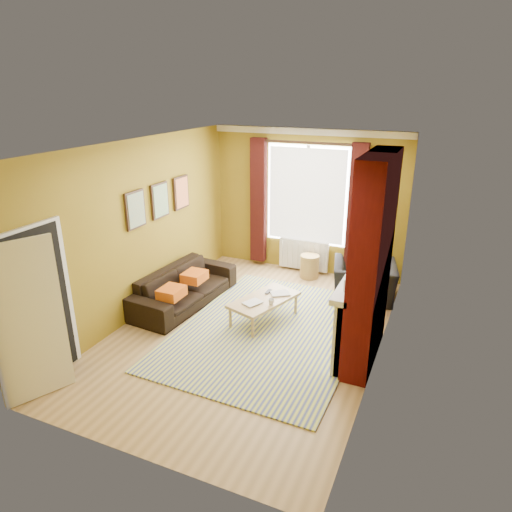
% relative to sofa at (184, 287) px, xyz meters
% --- Properties ---
extents(ground, '(5.50, 5.50, 0.00)m').
position_rel_sofa_xyz_m(ground, '(1.42, -0.44, -0.31)').
color(ground, olive).
rests_on(ground, ground).
extents(room_walls, '(3.82, 5.54, 2.83)m').
position_rel_sofa_xyz_m(room_walls, '(2.06, -0.17, 1.08)').
color(room_walls, olive).
rests_on(room_walls, ground).
extents(striped_rug, '(2.68, 3.66, 0.02)m').
position_rel_sofa_xyz_m(striped_rug, '(1.70, -0.31, -0.30)').
color(striped_rug, '#344291').
rests_on(striped_rug, ground).
extents(sofa, '(1.00, 2.18, 0.62)m').
position_rel_sofa_xyz_m(sofa, '(0.00, 0.00, 0.00)').
color(sofa, black).
rests_on(sofa, ground).
extents(armchair, '(1.23, 1.13, 0.68)m').
position_rel_sofa_xyz_m(armchair, '(2.79, 1.36, 0.03)').
color(armchair, black).
rests_on(armchair, ground).
extents(coffee_table, '(0.92, 1.30, 0.39)m').
position_rel_sofa_xyz_m(coffee_table, '(1.49, -0.03, 0.04)').
color(coffee_table, tan).
rests_on(coffee_table, ground).
extents(wicker_stool, '(0.38, 0.38, 0.46)m').
position_rel_sofa_xyz_m(wicker_stool, '(1.63, 1.95, -0.08)').
color(wicker_stool, '#9F7F45').
rests_on(wicker_stool, ground).
extents(floor_lamp, '(0.30, 0.30, 1.78)m').
position_rel_sofa_xyz_m(floor_lamp, '(2.80, 1.96, 1.10)').
color(floor_lamp, black).
rests_on(floor_lamp, ground).
extents(book_a, '(0.31, 0.35, 0.03)m').
position_rel_sofa_xyz_m(book_a, '(1.30, -0.22, 0.09)').
color(book_a, '#999999').
rests_on(book_a, coffee_table).
extents(book_b, '(0.37, 0.35, 0.02)m').
position_rel_sofa_xyz_m(book_b, '(1.60, 0.31, 0.09)').
color(book_b, '#999999').
rests_on(book_b, coffee_table).
extents(mug, '(0.12, 0.12, 0.09)m').
position_rel_sofa_xyz_m(mug, '(1.67, -0.18, 0.13)').
color(mug, '#999999').
rests_on(mug, coffee_table).
extents(tv_remote, '(0.06, 0.18, 0.02)m').
position_rel_sofa_xyz_m(tv_remote, '(1.46, 0.20, 0.09)').
color(tv_remote, '#28282B').
rests_on(tv_remote, coffee_table).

